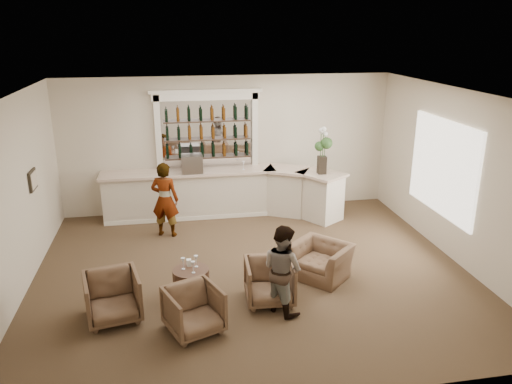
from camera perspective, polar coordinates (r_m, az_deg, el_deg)
ground at (r=9.52m, az=-0.44°, el=-9.04°), size 8.00×8.00×0.00m
room_shell at (r=9.40m, az=-0.23°, el=5.82°), size 8.04×7.02×3.32m
bar_counter at (r=12.02m, az=-3.61°, el=-0.12°), size 5.72×1.80×1.14m
back_bar_alcove at (r=12.01m, az=-5.59°, el=7.02°), size 2.64×0.25×3.00m
cocktail_table at (r=8.68m, az=-7.41°, el=-10.24°), size 0.62×0.62×0.50m
sommelier at (r=10.95m, az=-10.37°, el=-0.87°), size 0.70×0.57×1.66m
guest at (r=8.00m, az=3.05°, el=-8.79°), size 0.86×0.91×1.48m
armchair_left at (r=8.25m, az=-16.07°, el=-11.46°), size 0.97×0.99×0.76m
armchair_center at (r=7.72m, az=-7.13°, el=-13.25°), size 1.00×1.01×0.71m
armchair_right at (r=8.41m, az=1.57°, el=-10.19°), size 0.83×0.85×0.73m
armchair_far at (r=9.28m, az=7.43°, el=-7.78°), size 1.30×1.31×0.64m
espresso_machine at (r=11.69m, az=-7.32°, el=3.22°), size 0.49×0.41×0.43m
flower_vase at (r=11.52m, az=7.61°, el=5.06°), size 0.29×0.29×1.09m
wine_glass_bar_left at (r=11.77m, az=-8.11°, el=2.75°), size 0.07×0.07×0.21m
wine_glass_bar_right at (r=11.88m, az=-1.46°, el=3.07°), size 0.07×0.07×0.21m
wine_glass_tbl_a at (r=8.54m, az=-8.33°, el=-8.10°), size 0.07×0.07×0.21m
wine_glass_tbl_b at (r=8.59m, az=-6.86°, el=-7.87°), size 0.07×0.07×0.21m
wine_glass_tbl_c at (r=8.40m, az=-7.19°, el=-8.52°), size 0.07×0.07×0.21m
napkin_holder at (r=8.66m, az=-7.68°, el=-8.01°), size 0.08×0.08×0.12m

